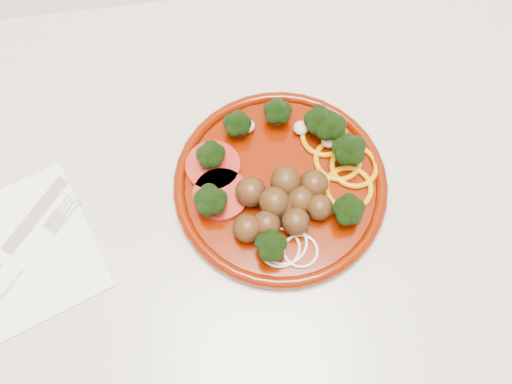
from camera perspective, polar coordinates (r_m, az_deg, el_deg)
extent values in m
cube|color=beige|center=(1.13, -13.12, -11.08)|extent=(2.40, 0.60, 0.87)
cube|color=#B0ADA7|center=(0.72, -20.64, -3.03)|extent=(2.40, 0.60, 0.03)
cylinder|color=#510E00|center=(0.67, 2.43, 0.64)|extent=(0.25, 0.25, 0.01)
torus|color=#510E00|center=(0.66, 2.45, 0.85)|extent=(0.25, 0.25, 0.01)
sphere|color=#482912|center=(0.62, 1.06, -3.17)|extent=(0.03, 0.03, 0.03)
sphere|color=#482912|center=(0.63, 3.99, -2.93)|extent=(0.03, 0.03, 0.03)
sphere|color=#482912|center=(0.65, 5.80, 0.79)|extent=(0.03, 0.03, 0.03)
sphere|color=#482912|center=(0.64, 2.95, 0.87)|extent=(0.03, 0.03, 0.03)
sphere|color=#482912|center=(0.63, 1.81, -1.20)|extent=(0.03, 0.03, 0.03)
sphere|color=#482912|center=(0.63, 6.38, -1.46)|extent=(0.03, 0.03, 0.03)
sphere|color=#482912|center=(0.64, -0.55, 0.03)|extent=(0.03, 0.03, 0.03)
sphere|color=#482912|center=(0.64, 4.44, -0.75)|extent=(0.03, 0.03, 0.03)
sphere|color=#482912|center=(0.62, -0.88, -3.59)|extent=(0.03, 0.03, 0.03)
sphere|color=#482912|center=(0.63, 2.46, -1.28)|extent=(0.03, 0.03, 0.03)
torus|color=#C17C07|center=(0.68, 8.18, 3.22)|extent=(0.06, 0.06, 0.01)
torus|color=#C17C07|center=(0.66, 9.24, 0.40)|extent=(0.06, 0.06, 0.01)
torus|color=#C17C07|center=(0.69, 6.82, 5.58)|extent=(0.06, 0.06, 0.01)
torus|color=#C17C07|center=(0.68, 9.79, 2.55)|extent=(0.06, 0.06, 0.01)
cylinder|color=#720A07|center=(0.67, -4.33, 2.61)|extent=(0.06, 0.06, 0.01)
cylinder|color=#720A07|center=(0.65, -3.53, -0.26)|extent=(0.06, 0.06, 0.01)
torus|color=beige|center=(0.63, 2.37, -5.55)|extent=(0.05, 0.05, 0.00)
torus|color=beige|center=(0.63, 4.48, -5.87)|extent=(0.04, 0.04, 0.00)
torus|color=beige|center=(0.63, 2.76, -4.98)|extent=(0.05, 0.05, 0.00)
ellipsoid|color=#C6B793|center=(0.69, 4.51, 6.38)|extent=(0.02, 0.02, 0.01)
ellipsoid|color=#C6B793|center=(0.69, -0.88, 6.59)|extent=(0.02, 0.02, 0.01)
ellipsoid|color=#C6B793|center=(0.68, 7.30, 5.08)|extent=(0.02, 0.02, 0.01)
cube|color=white|center=(0.69, -22.93, -5.86)|extent=(0.22, 0.22, 0.00)
cube|color=silver|center=(0.70, -21.12, -2.16)|extent=(0.08, 0.09, 0.00)
cube|color=silver|center=(0.69, -19.37, -2.87)|extent=(0.03, 0.03, 0.00)
cube|color=silver|center=(0.69, -17.75, -1.73)|extent=(0.02, 0.02, 0.00)
cube|color=silver|center=(0.69, -18.09, -1.51)|extent=(0.02, 0.02, 0.00)
cube|color=silver|center=(0.69, -18.43, -1.30)|extent=(0.02, 0.02, 0.00)
cube|color=silver|center=(0.69, -18.76, -1.09)|extent=(0.02, 0.02, 0.00)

